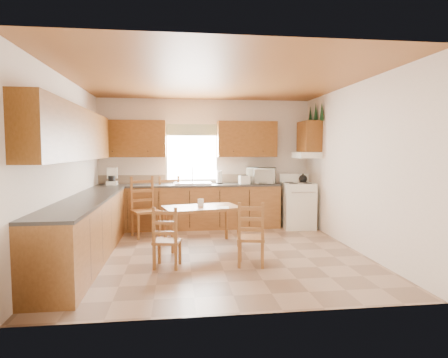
{
  "coord_description": "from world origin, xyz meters",
  "views": [
    {
      "loc": [
        -0.61,
        -5.78,
        1.63
      ],
      "look_at": [
        0.15,
        0.3,
        1.15
      ],
      "focal_mm": 30.0,
      "sensor_mm": 36.0,
      "label": 1
    }
  ],
  "objects": [
    {
      "name": "window_valance",
      "position": [
        -0.3,
        2.19,
        2.05
      ],
      "size": [
        1.19,
        0.01,
        0.24
      ],
      "primitive_type": "cube",
      "color": "#507043",
      "rests_on": "wall_back"
    },
    {
      "name": "window_pane",
      "position": [
        -0.3,
        2.21,
        1.55
      ],
      "size": [
        1.05,
        0.01,
        1.1
      ],
      "primitive_type": "cube",
      "color": "white",
      "rests_on": "wall_back"
    },
    {
      "name": "toaster",
      "position": [
        0.77,
        1.86,
        1.01
      ],
      "size": [
        0.23,
        0.17,
        0.17
      ],
      "primitive_type": "cube",
      "rotation": [
        0.0,
        0.0,
        0.16
      ],
      "color": "white",
      "rests_on": "counter_back"
    },
    {
      "name": "paper_towel",
      "position": [
        0.26,
        2.0,
        1.06
      ],
      "size": [
        0.12,
        0.12,
        0.27
      ],
      "primitive_type": "cylinder",
      "rotation": [
        0.0,
        0.0,
        -0.05
      ],
      "color": "white",
      "rests_on": "counter_back"
    },
    {
      "name": "chair_near_right",
      "position": [
        0.41,
        -0.69,
        0.45
      ],
      "size": [
        0.45,
        0.43,
        0.9
      ],
      "primitive_type": "cube",
      "rotation": [
        0.0,
        0.0,
        2.93
      ],
      "color": "brown",
      "rests_on": "floor"
    },
    {
      "name": "upper_cab_back_right",
      "position": [
        0.86,
        2.08,
        1.85
      ],
      "size": [
        1.25,
        0.33,
        0.75
      ],
      "primitive_type": "cube",
      "color": "brown",
      "rests_on": "wall_back"
    },
    {
      "name": "lower_cab_back",
      "position": [
        -0.38,
        1.95,
        0.44
      ],
      "size": [
        3.75,
        0.6,
        0.88
      ],
      "primitive_type": "cube",
      "color": "brown",
      "rests_on": "floor"
    },
    {
      "name": "pine_decal_b",
      "position": [
        2.21,
        1.65,
        2.42
      ],
      "size": [
        0.22,
        0.22,
        0.36
      ],
      "primitive_type": "cone",
      "color": "#10331A",
      "rests_on": "wall_right"
    },
    {
      "name": "wall_right",
      "position": [
        2.25,
        0.0,
        1.35
      ],
      "size": [
        4.5,
        4.5,
        0.0
      ],
      "primitive_type": "plane",
      "color": "silver",
      "rests_on": "floor"
    },
    {
      "name": "stove",
      "position": [
        1.88,
        1.69,
        0.46
      ],
      "size": [
        0.67,
        0.69,
        0.92
      ],
      "primitive_type": "cube",
      "rotation": [
        0.0,
        0.0,
        -0.08
      ],
      "color": "white",
      "rests_on": "floor"
    },
    {
      "name": "chair_far_left",
      "position": [
        -1.21,
        1.28,
        0.56
      ],
      "size": [
        0.61,
        0.59,
        1.11
      ],
      "primitive_type": "cube",
      "rotation": [
        0.0,
        0.0,
        0.4
      ],
      "color": "brown",
      "rests_on": "floor"
    },
    {
      "name": "ceiling",
      "position": [
        0.0,
        0.0,
        2.7
      ],
      "size": [
        4.5,
        4.5,
        0.0
      ],
      "primitive_type": "plane",
      "color": "brown",
      "rests_on": "floor"
    },
    {
      "name": "pine_decal_c",
      "position": [
        2.21,
        1.97,
        2.38
      ],
      "size": [
        0.22,
        0.22,
        0.36
      ],
      "primitive_type": "cone",
      "color": "#10331A",
      "rests_on": "wall_right"
    },
    {
      "name": "upper_cab_back_left",
      "position": [
        -1.55,
        2.08,
        1.85
      ],
      "size": [
        1.41,
        0.33,
        0.75
      ],
      "primitive_type": "cube",
      "color": "brown",
      "rests_on": "wall_back"
    },
    {
      "name": "upper_cab_stove",
      "position": [
        2.08,
        1.65,
        1.9
      ],
      "size": [
        0.33,
        0.62,
        0.62
      ],
      "primitive_type": "cube",
      "color": "brown",
      "rests_on": "wall_right"
    },
    {
      "name": "wall_left",
      "position": [
        -2.25,
        0.0,
        1.35
      ],
      "size": [
        4.5,
        4.5,
        0.0
      ],
      "primitive_type": "plane",
      "color": "silver",
      "rests_on": "floor"
    },
    {
      "name": "backsplash",
      "position": [
        -0.38,
        2.24,
        1.01
      ],
      "size": [
        3.75,
        0.01,
        0.18
      ],
      "primitive_type": "cube",
      "color": "#8A755C",
      "rests_on": "counter_back"
    },
    {
      "name": "range_hood",
      "position": [
        2.03,
        1.65,
        1.52
      ],
      "size": [
        0.44,
        0.62,
        0.12
      ],
      "primitive_type": "cube",
      "color": "white",
      "rests_on": "wall_right"
    },
    {
      "name": "lower_cab_left",
      "position": [
        -1.95,
        -0.15,
        0.44
      ],
      "size": [
        0.6,
        3.6,
        0.88
      ],
      "primitive_type": "cube",
      "color": "brown",
      "rests_on": "floor"
    },
    {
      "name": "counter_left",
      "position": [
        -1.95,
        -0.15,
        0.9
      ],
      "size": [
        0.63,
        3.6,
        0.04
      ],
      "primitive_type": "cube",
      "color": "#3C3935",
      "rests_on": "lower_cab_left"
    },
    {
      "name": "floor",
      "position": [
        0.0,
        0.0,
        0.0
      ],
      "size": [
        4.5,
        4.5,
        0.0
      ],
      "primitive_type": "plane",
      "color": "#96775E",
      "rests_on": "ground"
    },
    {
      "name": "chair_near_left",
      "position": [
        -0.76,
        -0.63,
        0.43
      ],
      "size": [
        0.42,
        0.4,
        0.85
      ],
      "primitive_type": "cube",
      "rotation": [
        0.0,
        0.0,
        2.95
      ],
      "color": "brown",
      "rests_on": "floor"
    },
    {
      "name": "wall_front",
      "position": [
        0.0,
        -2.25,
        1.35
      ],
      "size": [
        4.5,
        4.5,
        0.0
      ],
      "primitive_type": "plane",
      "color": "silver",
      "rests_on": "floor"
    },
    {
      "name": "dining_table",
      "position": [
        -0.21,
        0.5,
        0.33
      ],
      "size": [
        1.38,
        0.98,
        0.67
      ],
      "primitive_type": "cube",
      "rotation": [
        0.0,
        0.0,
        0.23
      ],
      "color": "brown",
      "rests_on": "floor"
    },
    {
      "name": "wall_back",
      "position": [
        0.0,
        2.25,
        1.35
      ],
      "size": [
        4.5,
        4.5,
        0.0
      ],
      "primitive_type": "plane",
      "color": "silver",
      "rests_on": "floor"
    },
    {
      "name": "microwave",
      "position": [
        1.15,
        1.95,
        1.09
      ],
      "size": [
        0.65,
        0.55,
        0.33
      ],
      "primitive_type": "imported",
      "rotation": [
        0.0,
        0.0,
        -0.31
      ],
      "color": "white",
      "rests_on": "counter_back"
    },
    {
      "name": "upper_cab_left",
      "position": [
        -2.08,
        -0.15,
        1.85
      ],
      "size": [
        0.33,
        3.6,
        0.75
      ],
      "primitive_type": "cube",
      "color": "brown",
      "rests_on": "wall_left"
    },
    {
      "name": "window_frame",
      "position": [
        -0.3,
        2.22,
        1.55
      ],
      "size": [
        1.13,
        0.02,
        1.18
      ],
      "primitive_type": "cube",
      "color": "white",
      "rests_on": "wall_back"
    },
    {
      "name": "chair_far_right",
      "position": [
        -0.73,
        1.82,
        0.54
      ],
      "size": [
        0.56,
        0.54,
        1.08
      ],
      "primitive_type": "cube",
      "rotation": [
        0.0,
        0.0,
        0.29
      ],
      "color": "brown",
      "rests_on": "floor"
    },
    {
      "name": "counter_back",
      "position": [
        -0.38,
        1.95,
        0.9
      ],
      "size": [
        3.75,
        0.63,
        0.04
      ],
      "primitive_type": "cube",
      "color": "#3C3935",
      "rests_on": "lower_cab_back"
    },
    {
      "name": "coffeemaker",
      "position": [
        -1.93,
        1.97,
        1.09
      ],
      "size": [
        0.22,
        0.26,
        0.35
      ],
      "primitive_type": "cube",
      "rotation": [
        0.0,
        0.0,
        -0.06
      ],
      "color": "white",
      "rests_on": "counter_back"
    },
    {
      "name": "table_card",
      "position": [
        -0.22,
        0.5,
        0.73
      ],
      "size": [
        0.1,
        0.04,
        0.13
      ],
      "primitive_type": "cube",
      "rotation": [
        0.0,
        0.0,
        0.21
      ],
      "color": "white",
      "rests_on": "dining_table"
    },
    {
      "name": "table_paper",
      "position": [
        0.14,
        0.35,
        0.67
      ],
      "size": [
        0.23,
        0.28,
        0.0
      ],
      "primitive_type": "cube",
      "rotation": [
        0.0,
        0.0,
        -0.13
      ],
      "color": "white",
      "rests_on": "dining_table"
    },
    {
      "name": "pine_decal_a",
      "position": [
        2.21,
        1.33,
        2.38
      ],
      "size": [
        0.22,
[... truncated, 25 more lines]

